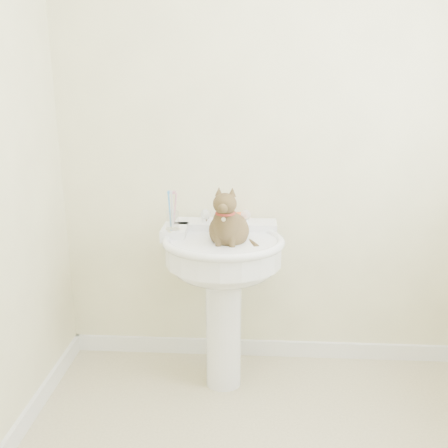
# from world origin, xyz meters

# --- Properties ---
(wall_back) EXTENTS (2.20, 0.00, 2.50)m
(wall_back) POSITION_xyz_m (0.00, 1.10, 1.25)
(wall_back) COLOR #F2ECBA
(wall_back) RESTS_ON ground
(wall_front) EXTENTS (2.20, 0.00, 2.50)m
(wall_front) POSITION_xyz_m (0.00, -1.10, 1.25)
(wall_front) COLOR #F2ECBA
(wall_front) RESTS_ON ground
(baseboard_back) EXTENTS (2.20, 0.02, 0.09)m
(baseboard_back) POSITION_xyz_m (0.00, 1.09, 0.04)
(baseboard_back) COLOR white
(baseboard_back) RESTS_ON floor
(pedestal_sink) EXTENTS (0.59, 0.58, 0.81)m
(pedestal_sink) POSITION_xyz_m (-0.24, 0.81, 0.63)
(pedestal_sink) COLOR white
(pedestal_sink) RESTS_ON floor
(faucet) EXTENTS (0.28, 0.12, 0.14)m
(faucet) POSITION_xyz_m (-0.24, 0.95, 0.85)
(faucet) COLOR silver
(faucet) RESTS_ON pedestal_sink
(soap_bar) EXTENTS (0.10, 0.07, 0.03)m
(soap_bar) POSITION_xyz_m (-0.18, 1.04, 0.82)
(soap_bar) COLOR #E25518
(soap_bar) RESTS_ON pedestal_sink
(toothbrush_cup) EXTENTS (0.07, 0.07, 0.18)m
(toothbrush_cup) POSITION_xyz_m (-0.48, 0.82, 0.86)
(toothbrush_cup) COLOR silver
(toothbrush_cup) RESTS_ON pedestal_sink
(cat) EXTENTS (0.21, 0.26, 0.38)m
(cat) POSITION_xyz_m (-0.21, 0.78, 0.84)
(cat) COLOR brown
(cat) RESTS_ON pedestal_sink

